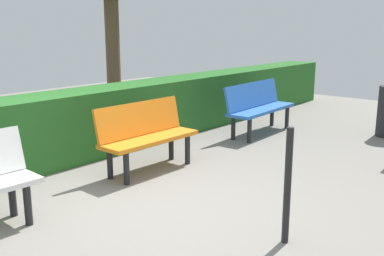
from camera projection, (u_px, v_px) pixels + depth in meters
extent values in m
plane|color=gray|center=(136.00, 209.00, 4.45)|extent=(16.66, 16.66, 0.00)
cube|color=blue|center=(262.00, 110.00, 7.46)|extent=(1.62, 0.48, 0.05)
cube|color=blue|center=(253.00, 95.00, 7.52)|extent=(1.61, 0.19, 0.42)
cylinder|color=black|center=(287.00, 117.00, 7.92)|extent=(0.07, 0.07, 0.39)
cylinder|color=black|center=(272.00, 115.00, 8.10)|extent=(0.07, 0.07, 0.39)
cylinder|color=black|center=(249.00, 131.00, 6.92)|extent=(0.07, 0.07, 0.39)
cylinder|color=black|center=(233.00, 128.00, 7.10)|extent=(0.07, 0.07, 0.39)
cube|color=orange|center=(150.00, 139.00, 5.52)|extent=(1.36, 0.44, 0.05)
cube|color=orange|center=(140.00, 119.00, 5.59)|extent=(1.36, 0.15, 0.42)
cylinder|color=black|center=(188.00, 150.00, 5.86)|extent=(0.07, 0.07, 0.39)
cylinder|color=black|center=(171.00, 146.00, 6.05)|extent=(0.07, 0.07, 0.39)
cylinder|color=black|center=(126.00, 168.00, 5.09)|extent=(0.07, 0.07, 0.39)
cylinder|color=black|center=(110.00, 163.00, 5.28)|extent=(0.07, 0.07, 0.39)
cylinder|color=black|center=(28.00, 205.00, 4.05)|extent=(0.07, 0.07, 0.39)
cylinder|color=black|center=(12.00, 197.00, 4.25)|extent=(0.07, 0.07, 0.39)
cube|color=#266023|center=(98.00, 121.00, 6.35)|extent=(12.66, 0.70, 0.93)
cylinder|color=brown|center=(113.00, 47.00, 8.90)|extent=(0.29, 0.29, 2.76)
cylinder|color=black|center=(287.00, 186.00, 3.66)|extent=(0.06, 0.06, 1.00)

